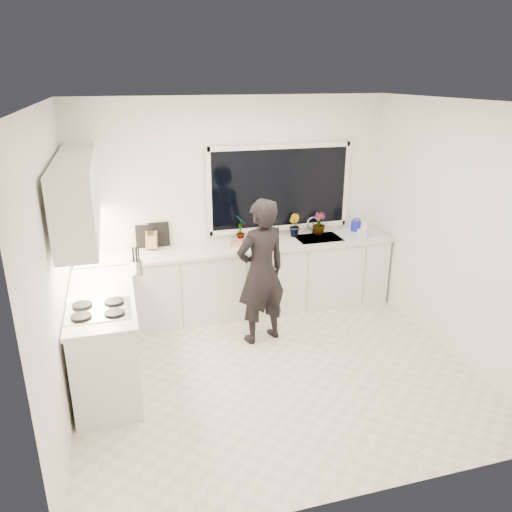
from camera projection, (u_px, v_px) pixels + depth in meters
name	position (u px, v px, depth m)	size (l,w,h in m)	color
floor	(275.00, 371.00, 5.24)	(4.00, 3.50, 0.02)	beige
wall_back	(234.00, 206.00, 6.37)	(4.00, 0.02, 2.70)	white
wall_left	(54.00, 270.00, 4.26)	(0.02, 3.50, 2.70)	white
wall_right	(457.00, 232.00, 5.29)	(0.02, 3.50, 2.70)	white
ceiling	(280.00, 101.00, 4.31)	(4.00, 3.50, 0.02)	white
window	(280.00, 188.00, 6.42)	(1.80, 0.02, 1.00)	black
base_cabinets_back	(241.00, 280.00, 6.40)	(3.92, 0.58, 0.88)	white
base_cabinets_left	(106.00, 339.00, 4.97)	(0.58, 1.60, 0.88)	white
countertop_back	(241.00, 247.00, 6.23)	(3.94, 0.62, 0.04)	silver
countertop_left	(101.00, 297.00, 4.81)	(0.62, 1.60, 0.04)	silver
upper_cabinets	(78.00, 194.00, 4.78)	(0.34, 2.10, 0.70)	white
sink	(318.00, 241.00, 6.52)	(0.58, 0.42, 0.14)	silver
faucet	(313.00, 226.00, 6.65)	(0.03, 0.03, 0.22)	silver
stovetop	(98.00, 310.00, 4.48)	(0.56, 0.48, 0.03)	black
person	(261.00, 272.00, 5.58)	(0.62, 0.40, 1.69)	black
pizza_tray	(251.00, 244.00, 6.23)	(0.48, 0.36, 0.03)	silver
pizza	(251.00, 242.00, 6.23)	(0.44, 0.31, 0.01)	red
watering_can	(356.00, 226.00, 6.79)	(0.14, 0.14, 0.13)	#151CCB
paper_towel_roll	(84.00, 246.00, 5.80)	(0.11, 0.11, 0.26)	silver
knife_block	(152.00, 241.00, 6.04)	(0.13, 0.10, 0.22)	#955F45
utensil_crock	(137.00, 268.00, 5.28)	(0.13, 0.13, 0.16)	silver
picture_frame_large	(145.00, 236.00, 6.11)	(0.22, 0.02, 0.28)	black
picture_frame_small	(159.00, 234.00, 6.15)	(0.25, 0.02, 0.30)	black
herb_plants	(275.00, 226.00, 6.45)	(1.26, 0.39, 0.34)	#26662D
soap_bottles	(364.00, 229.00, 6.47)	(0.15, 0.12, 0.27)	#D8BF66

